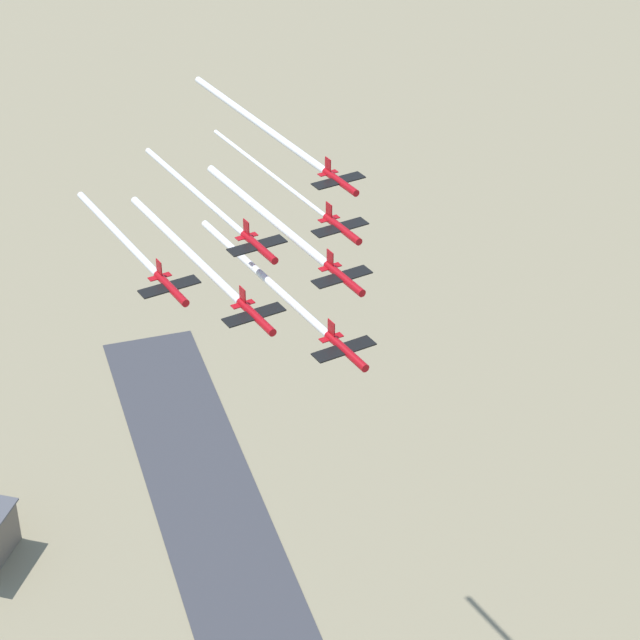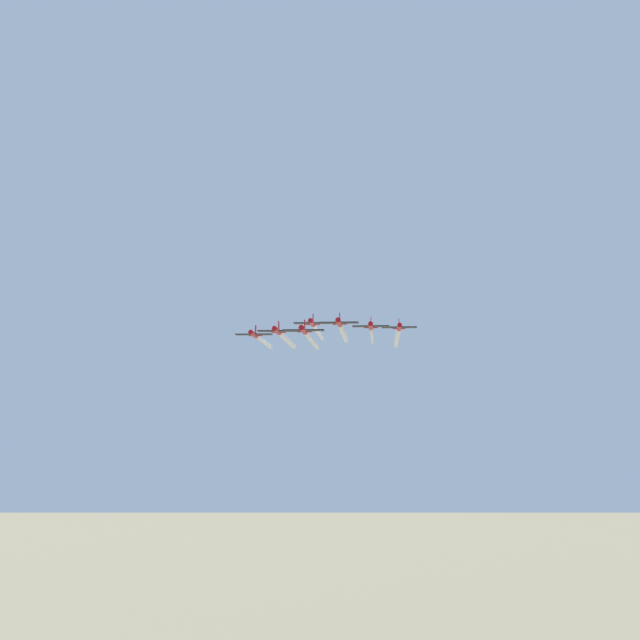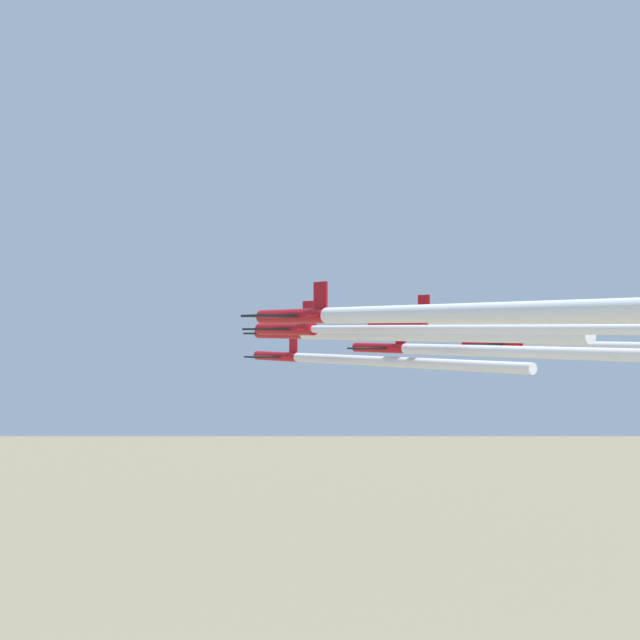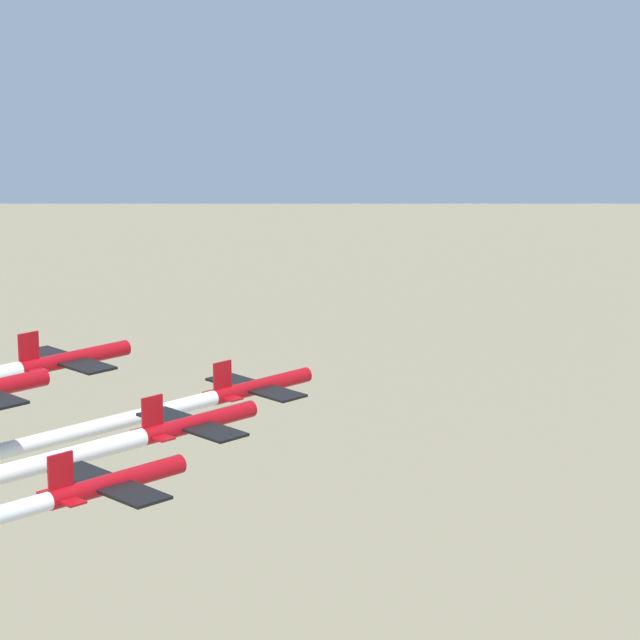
{
  "view_description": "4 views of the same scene",
  "coord_description": "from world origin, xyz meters",
  "views": [
    {
      "loc": [
        -52.06,
        164.04,
        215.88
      ],
      "look_at": [
        -13.4,
        16.94,
        120.31
      ],
      "focal_mm": 70.0,
      "sensor_mm": 36.0,
      "label": 1
    },
    {
      "loc": [
        -174.54,
        149.08,
        95.44
      ],
      "look_at": [
        -17.91,
        14.72,
        120.32
      ],
      "focal_mm": 50.0,
      "sensor_mm": 36.0,
      "label": 2
    },
    {
      "loc": [
        9.88,
        -98.45,
        121.42
      ],
      "look_at": [
        -12.46,
        22.14,
        122.56
      ],
      "focal_mm": 50.0,
      "sensor_mm": 36.0,
      "label": 3
    },
    {
      "loc": [
        100.65,
        27.43,
        150.64
      ],
      "look_at": [
        -21.27,
        24.62,
        122.39
      ],
      "focal_mm": 85.0,
      "sensor_mm": 36.0,
      "label": 4
    }
  ],
  "objects": [
    {
      "name": "jet_1",
      "position": [
        -13.9,
        5.14,
        120.87
      ],
      "size": [
        8.85,
        8.82,
        3.42
      ],
      "rotation": [
        0.0,
        0.0,
        0.79
      ],
      "color": "#B20C14"
    },
    {
      "name": "smoke_trail_0",
      "position": [
        -0.04,
        2.2,
        117.59
      ],
      "size": [
        29.66,
        29.16,
        1.16
      ],
      "rotation": [
        0.0,
        0.0,
        0.79
      ],
      "color": "white"
    },
    {
      "name": "smoke_trail_3",
      "position": [
        7.73,
        -26.77,
        121.34
      ],
      "size": [
        29.29,
        28.79,
        0.72
      ],
      "rotation": [
        0.0,
        0.0,
        0.79
      ],
      "color": "white"
    },
    {
      "name": "jet_4",
      "position": [
        0.67,
        1.51,
        122.32
      ],
      "size": [
        8.85,
        8.82,
        3.42
      ],
      "rotation": [
        0.0,
        0.0,
        0.79
      ],
      "color": "#B20C14"
    },
    {
      "name": "jet_2",
      "position": [
        -3.23,
        16.01,
        118.93
      ],
      "size": [
        8.85,
        8.82,
        3.42
      ],
      "rotation": [
        0.0,
        0.0,
        0.79
      ],
      "color": "#B20C14"
    },
    {
      "name": "smoke_trail_1",
      "position": [
        3.74,
        -12.18,
        120.82
      ],
      "size": [
        29.53,
        29.04,
        1.33
      ],
      "rotation": [
        0.0,
        0.0,
        0.79
      ],
      "color": "white"
    },
    {
      "name": "smoke_trail_2",
      "position": [
        14.12,
        -1.03,
        118.88
      ],
      "size": [
        28.92,
        28.44,
        1.29
      ],
      "rotation": [
        0.0,
        0.0,
        0.79
      ],
      "color": "white"
    },
    {
      "name": "smoke_trail_6",
      "position": [
        15.19,
        -44.77,
        122.45
      ],
      "size": [
        36.8,
        36.18,
        1.3
      ],
      "rotation": [
        0.0,
        0.0,
        0.79
      ],
      "color": "white"
    },
    {
      "name": "jet_6",
      "position": [
        -6.1,
        -23.86,
        122.5
      ],
      "size": [
        8.85,
        8.82,
        3.42
      ],
      "rotation": [
        0.0,
        0.0,
        0.79
      ],
      "color": "#B20C14"
    },
    {
      "name": "smoke_trail_4",
      "position": [
        17.25,
        -14.77,
        122.27
      ],
      "size": [
        27.15,
        26.69,
        0.97
      ],
      "rotation": [
        0.0,
        0.0,
        0.79
      ],
      "color": "white"
    },
    {
      "name": "jet_0",
      "position": [
        -17.8,
        19.65,
        117.64
      ],
      "size": [
        8.85,
        8.82,
        3.42
      ],
      "rotation": [
        0.0,
        0.0,
        0.79
      ],
      "color": "#B20C14"
    },
    {
      "name": "jet_3",
      "position": [
        -10.0,
        -9.36,
        121.39
      ],
      "size": [
        8.85,
        8.82,
        3.42
      ],
      "rotation": [
        0.0,
        0.0,
        0.79
      ],
      "color": "#B20C14"
    },
    {
      "name": "jet_5",
      "position": [
        11.34,
        12.37,
        119.47
      ],
      "size": [
        8.85,
        8.82,
        3.42
      ],
      "rotation": [
        0.0,
        0.0,
        0.79
      ],
      "color": "#B20C14"
    }
  ]
}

